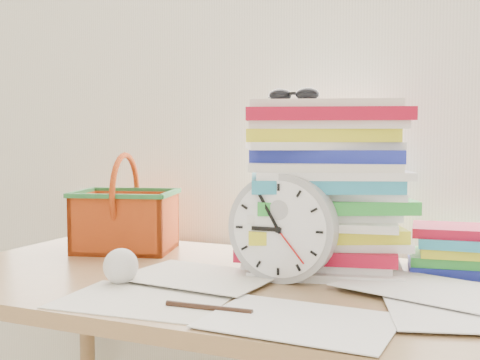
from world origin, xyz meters
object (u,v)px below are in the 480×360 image
at_px(book_stack, 465,250).
at_px(basket, 125,203).
at_px(desk, 248,314).
at_px(paper_stack, 323,186).
at_px(clock, 283,228).

height_order(book_stack, basket, basket).
distance_m(desk, book_stack, 0.49).
xyz_separation_m(desk, paper_stack, (0.11, 0.16, 0.26)).
height_order(paper_stack, clock, paper_stack).
bearing_deg(book_stack, desk, -150.75).
bearing_deg(clock, paper_stack, 75.00).
height_order(desk, book_stack, book_stack).
height_order(desk, basket, basket).
xyz_separation_m(paper_stack, clock, (-0.04, -0.15, -0.08)).
bearing_deg(desk, basket, 158.19).
distance_m(paper_stack, basket, 0.53).
bearing_deg(book_stack, clock, -146.73).
distance_m(desk, basket, 0.49).
bearing_deg(paper_stack, clock, -105.00).
distance_m(book_stack, basket, 0.83).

